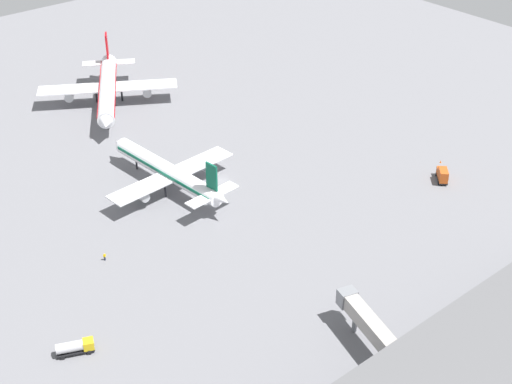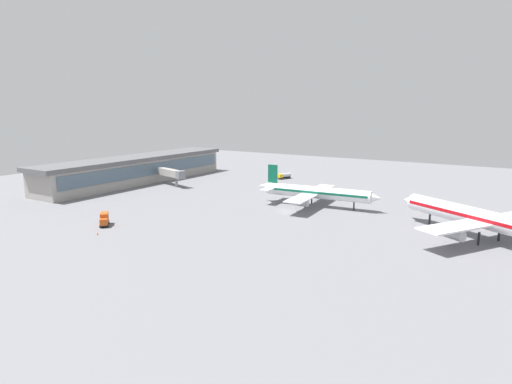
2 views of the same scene
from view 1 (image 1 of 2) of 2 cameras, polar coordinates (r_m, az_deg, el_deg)
ground at (r=176.29m, az=-2.86°, el=0.92°), size 288.00×288.00×0.00m
terminal_building at (r=122.53m, az=15.14°, el=-13.38°), size 91.74×16.49×10.90m
airplane_at_gate at (r=171.70m, az=-6.64°, el=1.57°), size 32.84×40.85×12.42m
airplane_taxiing at (r=213.87m, az=-11.17°, el=7.73°), size 35.91×42.77×14.61m
catering_truck at (r=180.19m, az=13.94°, el=1.29°), size 5.23×5.37×3.30m
fuel_truck at (r=132.83m, az=-13.55°, el=-11.34°), size 6.53×4.31×2.50m
ground_crew_worker at (r=152.65m, az=-11.39°, el=-4.82°), size 0.58×0.39×1.67m
jet_bridge at (r=129.90m, az=8.34°, el=-9.59°), size 7.26×16.37×6.74m
safety_cone_near_gate at (r=188.45m, az=13.80°, el=2.25°), size 0.44×0.44×0.60m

